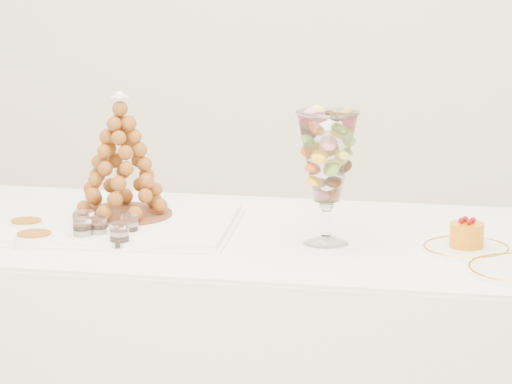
# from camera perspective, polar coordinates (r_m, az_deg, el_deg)

# --- Properties ---
(buffet_table) EXTENTS (2.21, 0.93, 0.83)m
(buffet_table) POSITION_cam_1_polar(r_m,az_deg,el_deg) (3.37, -0.26, -8.78)
(buffet_table) COLOR white
(buffet_table) RESTS_ON ground
(lace_tray) EXTENTS (0.64, 0.49, 0.02)m
(lace_tray) POSITION_cam_1_polar(r_m,az_deg,el_deg) (3.32, -6.57, -1.50)
(lace_tray) COLOR white
(lace_tray) RESTS_ON buffet_table
(macaron_vase) EXTENTS (0.16, 0.16, 0.34)m
(macaron_vase) POSITION_cam_1_polar(r_m,az_deg,el_deg) (3.10, 3.37, 1.59)
(macaron_vase) COLOR white
(macaron_vase) RESTS_ON buffet_table
(cake_plate) EXTENTS (0.22, 0.22, 0.01)m
(cake_plate) POSITION_cam_1_polar(r_m,az_deg,el_deg) (3.12, 9.85, -2.65)
(cake_plate) COLOR white
(cake_plate) RESTS_ON buffet_table
(verrine_a) EXTENTS (0.05, 0.05, 0.07)m
(verrine_a) POSITION_cam_1_polar(r_m,az_deg,el_deg) (3.24, -8.04, -1.47)
(verrine_a) COLOR white
(verrine_a) RESTS_ON buffet_table
(verrine_b) EXTENTS (0.05, 0.05, 0.06)m
(verrine_b) POSITION_cam_1_polar(r_m,az_deg,el_deg) (3.18, -7.42, -1.75)
(verrine_b) COLOR white
(verrine_b) RESTS_ON buffet_table
(verrine_c) EXTENTS (0.05, 0.05, 0.06)m
(verrine_c) POSITION_cam_1_polar(r_m,az_deg,el_deg) (3.20, -5.98, -1.63)
(verrine_c) COLOR white
(verrine_c) RESTS_ON buffet_table
(verrine_d) EXTENTS (0.05, 0.05, 0.07)m
(verrine_d) POSITION_cam_1_polar(r_m,az_deg,el_deg) (3.17, -8.18, -1.82)
(verrine_d) COLOR white
(verrine_d) RESTS_ON buffet_table
(verrine_e) EXTENTS (0.06, 0.06, 0.07)m
(verrine_e) POSITION_cam_1_polar(r_m,az_deg,el_deg) (3.10, -6.45, -2.08)
(verrine_e) COLOR white
(verrine_e) RESTS_ON buffet_table
(ramekin_back) EXTENTS (0.09, 0.09, 0.03)m
(ramekin_back) POSITION_cam_1_polar(r_m,az_deg,el_deg) (3.31, -10.76, -1.60)
(ramekin_back) COLOR white
(ramekin_back) RESTS_ON buffet_table
(ramekin_front) EXTENTS (0.10, 0.10, 0.03)m
(ramekin_front) POSITION_cam_1_polar(r_m,az_deg,el_deg) (3.17, -10.40, -2.23)
(ramekin_front) COLOR white
(ramekin_front) RESTS_ON buffet_table
(croquembouche) EXTENTS (0.28, 0.28, 0.34)m
(croquembouche) POSITION_cam_1_polar(r_m,az_deg,el_deg) (3.34, -6.36, 1.72)
(croquembouche) COLOR brown
(croquembouche) RESTS_ON lace_tray
(mousse_cake) EXTENTS (0.09, 0.09, 0.08)m
(mousse_cake) POSITION_cam_1_polar(r_m,az_deg,el_deg) (3.11, 9.88, -1.98)
(mousse_cake) COLOR #CF7209
(mousse_cake) RESTS_ON cake_plate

